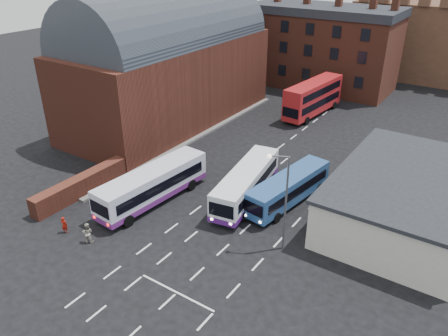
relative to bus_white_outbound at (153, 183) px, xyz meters
The scene contains 13 objects.
ground 6.46m from the bus_white_outbound, 50.07° to the right, with size 180.00×180.00×0.00m, color black.
railway_station 20.75m from the bus_white_outbound, 125.34° to the left, with size 12.00×28.00×16.00m.
forecourt_wall 6.86m from the bus_white_outbound, 156.10° to the right, with size 1.20×10.00×1.80m, color #602B1E.
cream_building 21.12m from the bus_white_outbound, 25.97° to the left, with size 10.40×16.40×4.25m.
brick_terrace 41.46m from the bus_white_outbound, 92.80° to the left, with size 22.00×10.00×11.00m, color brown.
castle_keep 62.19m from the bus_white_outbound, 80.74° to the left, with size 22.00×22.00×12.00m, color brown.
bus_white_outbound is the anchor object (origin of this frame).
bus_white_inbound 8.20m from the bus_white_outbound, 36.88° to the left, with size 4.12×10.85×2.89m.
bus_blue 11.83m from the bus_white_outbound, 32.45° to the left, with size 3.62×9.97×2.66m.
bus_red_double 28.37m from the bus_white_outbound, 84.62° to the left, with size 3.62×11.35×4.46m.
street_lamp 12.67m from the bus_white_outbound, ahead, with size 1.46×0.81×7.75m.
pedestrian_red 8.00m from the bus_white_outbound, 109.46° to the right, with size 0.53×0.35×1.44m, color #9E1509.
pedestrian_beige 7.32m from the bus_white_outbound, 91.18° to the right, with size 0.81×0.63×1.67m, color #B4AD96.
Camera 1 is at (19.64, -19.30, 20.43)m, focal length 35.00 mm.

